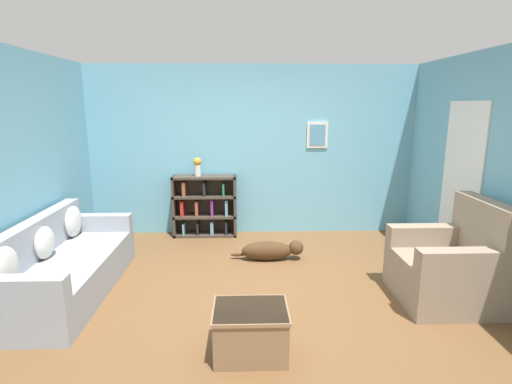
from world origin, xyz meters
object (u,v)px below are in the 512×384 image
Objects in this scene: coffee_table at (251,330)px; dog at (271,250)px; bookshelf at (205,206)px; recliner_chair at (450,266)px; vase at (197,166)px; couch at (63,267)px.

coffee_table is 2.05m from dog.
bookshelf is 1.47m from dog.
vase is at bearing 142.02° from recliner_chair.
bookshelf is at bearing 140.83° from recliner_chair.
bookshelf is 0.65m from vase.
couch is 2.31m from coffee_table.
couch reaches higher than dog.
coffee_table is at bearing -98.64° from dog.
bookshelf is 1.60× the size of coffee_table.
couch is 2.15× the size of bookshelf.
recliner_chair is 1.77× the size of coffee_table.
vase is at bearing 135.23° from dog.
recliner_chair reaches higher than couch.
couch is at bearing 175.99° from recliner_chair.
coffee_table is at bearing -76.33° from vase.
couch is 7.37× the size of vase.
vase reaches higher than dog.
vase is (-2.82, 2.21, 0.73)m from recliner_chair.
dog is at bearing 81.36° from coffee_table.
vase is (1.26, 1.92, 0.80)m from couch.
recliner_chair reaches higher than coffee_table.
bookshelf reaches higher than couch.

